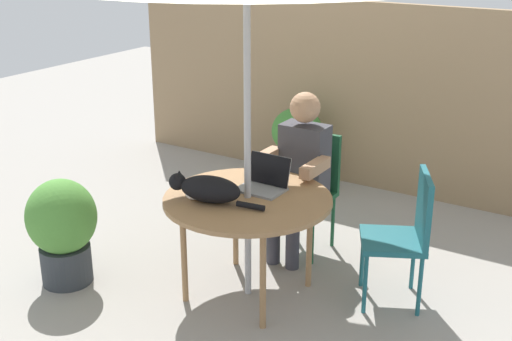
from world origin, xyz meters
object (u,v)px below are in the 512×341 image
(chair_occupied, at_px, (309,182))
(laptop, at_px, (265,179))
(person_seated, at_px, (300,167))
(patio_table, at_px, (248,205))
(chair_empty, at_px, (407,229))
(potted_plant_by_chair, at_px, (62,227))
(cat, at_px, (207,189))
(potted_plant_near_fence, at_px, (297,141))

(chair_occupied, relative_size, laptop, 2.95)
(person_seated, height_order, laptop, person_seated)
(patio_table, distance_m, chair_empty, 1.03)
(potted_plant_by_chair, bearing_deg, chair_occupied, 50.22)
(patio_table, height_order, chair_occupied, chair_occupied)
(patio_table, xyz_separation_m, cat, (-0.18, -0.19, 0.14))
(patio_table, distance_m, chair_occupied, 0.86)
(chair_empty, height_order, laptop, laptop)
(chair_occupied, relative_size, person_seated, 0.72)
(chair_occupied, bearing_deg, potted_plant_near_fence, 122.87)
(chair_occupied, xyz_separation_m, person_seated, (0.00, -0.16, 0.17))
(person_seated, bearing_deg, chair_empty, -14.62)
(chair_occupied, bearing_deg, laptop, -88.71)
(laptop, xyz_separation_m, potted_plant_by_chair, (-1.17, -0.72, -0.35))
(chair_occupied, height_order, person_seated, person_seated)
(patio_table, height_order, laptop, laptop)
(patio_table, relative_size, chair_occupied, 1.22)
(laptop, height_order, cat, laptop)
(patio_table, bearing_deg, potted_plant_near_fence, 109.69)
(chair_occupied, distance_m, cat, 1.09)
(potted_plant_near_fence, height_order, potted_plant_by_chair, potted_plant_near_fence)
(chair_empty, xyz_separation_m, potted_plant_near_fence, (-1.59, 1.45, -0.08))
(patio_table, relative_size, chair_empty, 1.22)
(chair_occupied, height_order, chair_empty, same)
(laptop, distance_m, potted_plant_near_fence, 1.88)
(chair_empty, bearing_deg, person_seated, 165.38)
(chair_empty, relative_size, cat, 1.37)
(potted_plant_near_fence, bearing_deg, cat, -76.58)
(chair_empty, distance_m, potted_plant_by_chair, 2.29)
(patio_table, relative_size, laptop, 3.60)
(chair_empty, distance_m, potted_plant_near_fence, 2.16)
(cat, bearing_deg, potted_plant_by_chair, -160.73)
(potted_plant_by_chair, bearing_deg, chair_empty, 25.61)
(chair_occupied, bearing_deg, chair_empty, -23.46)
(patio_table, relative_size, person_seated, 0.88)
(chair_occupied, xyz_separation_m, potted_plant_near_fence, (-0.68, 1.06, -0.08))
(chair_occupied, xyz_separation_m, laptop, (0.01, -0.66, 0.24))
(patio_table, bearing_deg, chair_empty, 26.55)
(chair_empty, height_order, cat, chair_empty)
(patio_table, distance_m, person_seated, 0.69)
(chair_occupied, bearing_deg, potted_plant_by_chair, -129.78)
(patio_table, xyz_separation_m, chair_empty, (0.91, 0.46, -0.12))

